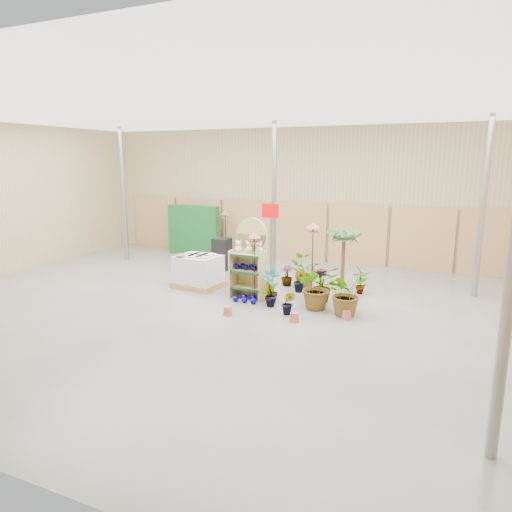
# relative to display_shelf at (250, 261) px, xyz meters

# --- Properties ---
(room) EXTENTS (15.20, 12.10, 4.70)m
(room) POSITION_rel_display_shelf_xyz_m (-0.27, -0.31, 1.29)
(room) COLOR #5C5C57
(room) RESTS_ON ground
(display_shelf) EXTENTS (0.87, 0.58, 2.01)m
(display_shelf) POSITION_rel_display_shelf_xyz_m (0.00, 0.00, 0.00)
(display_shelf) COLOR tan
(display_shelf) RESTS_ON ground
(teddy_bears) EXTENTS (0.74, 0.19, 0.31)m
(teddy_bears) POSITION_rel_display_shelf_xyz_m (0.02, -0.09, 0.35)
(teddy_bears) COLOR silver
(teddy_bears) RESTS_ON display_shelf
(gazing_balls_shelf) EXTENTS (0.74, 0.25, 0.14)m
(gazing_balls_shelf) POSITION_rel_display_shelf_xyz_m (0.00, -0.11, -0.13)
(gazing_balls_shelf) COLOR #070076
(gazing_balls_shelf) RESTS_ON display_shelf
(gazing_balls_floor) EXTENTS (0.63, 0.39, 0.15)m
(gazing_balls_floor) POSITION_rel_display_shelf_xyz_m (0.10, -0.48, -0.84)
(gazing_balls_floor) COLOR #070076
(gazing_balls_floor) RESTS_ON ground
(pallet_stack) EXTENTS (1.32, 1.14, 0.91)m
(pallet_stack) POSITION_rel_display_shelf_xyz_m (-1.66, 0.23, -0.48)
(pallet_stack) COLOR #9B7045
(pallet_stack) RESTS_ON ground
(charcoal_planters) EXTENTS (0.50, 0.50, 1.00)m
(charcoal_planters) POSITION_rel_display_shelf_xyz_m (-2.04, 2.33, -0.42)
(charcoal_planters) COLOR black
(charcoal_planters) RESTS_ON ground
(trellis_stock) EXTENTS (2.00, 0.30, 1.80)m
(trellis_stock) POSITION_rel_display_shelf_xyz_m (-4.07, 3.98, -0.02)
(trellis_stock) COLOR #12501E
(trellis_stock) RESTS_ON ground
(offer_sign) EXTENTS (0.50, 0.08, 2.20)m
(offer_sign) POSITION_rel_display_shelf_xyz_m (-0.17, 1.76, 0.65)
(offer_sign) COLOR gray
(offer_sign) RESTS_ON ground
(bird_table_front) EXTENTS (0.34, 0.34, 1.73)m
(bird_table_front) POSITION_rel_display_shelf_xyz_m (0.26, -0.34, 0.68)
(bird_table_front) COLOR black
(bird_table_front) RESTS_ON ground
(bird_table_right) EXTENTS (0.34, 0.34, 1.91)m
(bird_table_right) POSITION_rel_display_shelf_xyz_m (1.43, 0.60, 0.85)
(bird_table_right) COLOR black
(bird_table_right) RESTS_ON ground
(bird_table_back) EXTENTS (0.34, 0.34, 1.72)m
(bird_table_back) POSITION_rel_display_shelf_xyz_m (-2.61, 3.69, 0.67)
(bird_table_back) COLOR black
(bird_table_back) RESTS_ON ground
(palm) EXTENTS (0.70, 0.70, 1.70)m
(palm) POSITION_rel_display_shelf_xyz_m (1.97, 1.68, 0.53)
(palm) COLOR #523321
(palm) RESTS_ON ground
(potted_plant_0) EXTENTS (0.52, 0.41, 0.87)m
(potted_plant_0) POSITION_rel_display_shelf_xyz_m (0.68, -0.24, -0.48)
(potted_plant_0) COLOR #325829
(potted_plant_0) RESTS_ON ground
(potted_plant_1) EXTENTS (0.38, 0.33, 0.59)m
(potted_plant_1) POSITION_rel_display_shelf_xyz_m (0.75, -0.56, -0.62)
(potted_plant_1) COLOR #325829
(potted_plant_1) RESTS_ON ground
(potted_plant_2) EXTENTS (1.25, 1.21, 1.06)m
(potted_plant_2) POSITION_rel_display_shelf_xyz_m (1.83, -0.27, -0.39)
(potted_plant_2) COLOR #325829
(potted_plant_2) RESTS_ON ground
(potted_plant_3) EXTENTS (0.51, 0.51, 0.83)m
(potted_plant_3) POSITION_rel_display_shelf_xyz_m (1.77, 0.30, -0.50)
(potted_plant_3) COLOR #325829
(potted_plant_3) RESTS_ON ground
(potted_plant_4) EXTENTS (0.40, 0.47, 0.75)m
(potted_plant_4) POSITION_rel_display_shelf_xyz_m (2.52, 1.33, -0.54)
(potted_plant_4) COLOR #325829
(potted_plant_4) RESTS_ON ground
(potted_plant_5) EXTENTS (0.40, 0.35, 0.63)m
(potted_plant_5) POSITION_rel_display_shelf_xyz_m (1.04, 0.85, -0.61)
(potted_plant_5) COLOR #325829
(potted_plant_5) RESTS_ON ground
(potted_plant_6) EXTENTS (0.89, 0.79, 0.89)m
(potted_plant_6) POSITION_rel_display_shelf_xyz_m (0.98, 1.26, -0.47)
(potted_plant_6) COLOR #325829
(potted_plant_6) RESTS_ON ground
(potted_plant_8) EXTENTS (0.33, 0.45, 0.81)m
(potted_plant_8) POSITION_rel_display_shelf_xyz_m (0.77, -0.58, -0.51)
(potted_plant_8) COLOR #325829
(potted_plant_8) RESTS_ON ground
(potted_plant_9) EXTENTS (0.31, 0.26, 0.55)m
(potted_plant_9) POSITION_rel_display_shelf_xyz_m (1.37, -0.95, -0.64)
(potted_plant_9) COLOR #325829
(potted_plant_9) RESTS_ON ground
(potted_plant_10) EXTENTS (1.22, 1.24, 1.04)m
(potted_plant_10) POSITION_rel_display_shelf_xyz_m (2.55, -0.44, -0.40)
(potted_plant_10) COLOR #325829
(potted_plant_10) RESTS_ON ground
(potted_plant_11) EXTENTS (0.33, 0.33, 0.56)m
(potted_plant_11) POSITION_rel_display_shelf_xyz_m (0.51, 1.32, -0.64)
(potted_plant_11) COLOR #325829
(potted_plant_11) RESTS_ON ground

